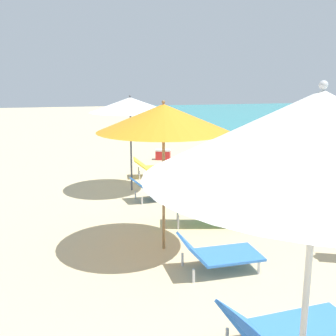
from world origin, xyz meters
TOP-DOWN VIEW (x-y plane):
  - umbrella_nearest at (-0.04, -0.13)m, footprint 2.41×2.41m
  - lounger_nearest_shoreside at (0.56, 0.99)m, footprint 1.61×0.80m
  - umbrella_second at (-0.16, 3.95)m, footprint 2.22×2.22m
  - lounger_second_shoreside at (0.93, 4.89)m, footprint 1.52×0.86m
  - lounger_second_inland at (0.47, 2.95)m, footprint 1.26×0.68m
  - umbrella_farthest at (-0.11, 7.82)m, footprint 2.10×2.10m
  - lounger_farthest_shoreside at (0.82, 9.11)m, footprint 1.43×0.78m
  - lounger_farthest_inland at (0.47, 6.87)m, footprint 1.61×0.82m
  - person_walking_near at (5.64, 9.14)m, footprint 0.29×0.40m
  - cooler_box at (1.63, 11.60)m, footprint 0.61×0.47m

SIDE VIEW (x-z plane):
  - cooler_box at x=1.63m, z-range 0.00..0.38m
  - lounger_farthest_inland at x=0.47m, z-range -0.03..0.53m
  - lounger_nearest_shoreside at x=0.56m, z-range -0.02..0.53m
  - lounger_second_inland at x=0.47m, z-range -0.01..0.57m
  - lounger_farthest_shoreside at x=0.82m, z-range 0.02..0.60m
  - lounger_second_shoreside at x=0.93m, z-range 0.02..0.66m
  - person_walking_near at x=5.64m, z-range 0.15..1.69m
  - umbrella_farthest at x=-0.11m, z-range 1.00..3.51m
  - umbrella_second at x=-0.16m, z-range 1.00..3.58m
  - umbrella_nearest at x=-0.04m, z-range 1.10..4.02m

